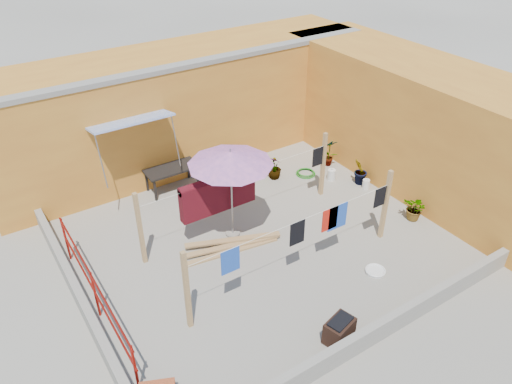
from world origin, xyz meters
TOP-DOWN VIEW (x-y plane):
  - ground at (0.00, 0.00)m, footprint 80.00×80.00m
  - wall_back at (0.50, 4.69)m, footprint 11.00×3.27m
  - wall_right at (5.20, 0.00)m, footprint 2.40×9.00m
  - parapet_front at (0.00, -3.58)m, footprint 8.30×0.16m
  - parapet_left at (-4.08, 0.00)m, footprint 0.16×7.30m
  - red_railing at (-3.85, -0.20)m, footprint 0.05×4.20m
  - clothesline_rig at (-0.44, 0.54)m, footprint 5.09×2.35m
  - patio_umbrella at (-0.37, 0.58)m, footprint 2.39×2.39m
  - outdoor_table at (-0.68, 3.20)m, footprint 1.41×0.71m
  - lumber_pile at (-0.63, 0.14)m, footprint 2.33×0.94m
  - brazier at (-0.37, -3.20)m, footprint 0.64×0.51m
  - white_basin at (1.51, -2.25)m, footprint 0.45×0.45m
  - water_jug_a at (3.22, 1.22)m, footprint 0.23×0.23m
  - water_jug_b at (3.70, 0.35)m, footprint 0.19×0.19m
  - green_hose at (2.80, 1.83)m, footprint 0.56×0.56m
  - plant_back_a at (1.03, 3.20)m, footprint 0.82×0.75m
  - plant_back_b at (1.94, 2.16)m, footprint 0.49×0.49m
  - plant_right_a at (3.68, 1.89)m, footprint 0.51×0.41m
  - plant_right_b at (3.70, 0.61)m, footprint 0.56×0.54m
  - plant_right_c at (3.69, -1.36)m, footprint 0.55×0.62m

SIDE VIEW (x-z plane):
  - ground at x=0.00m, z-range 0.00..0.00m
  - green_hose at x=2.80m, z-range 0.00..0.08m
  - white_basin at x=1.51m, z-range 0.00..0.08m
  - lumber_pile at x=-0.63m, z-range 0.00..0.14m
  - water_jug_b at x=3.70m, z-range -0.02..0.29m
  - water_jug_a at x=3.22m, z-range -0.02..0.33m
  - parapet_front at x=0.00m, z-range 0.00..0.44m
  - parapet_left at x=-4.08m, z-range 0.00..0.44m
  - brazier at x=-0.37m, z-range -0.01..0.50m
  - plant_right_c at x=3.69m, z-range 0.00..0.64m
  - plant_back_b at x=1.94m, z-range 0.00..0.67m
  - plant_back_a at x=1.03m, z-range 0.00..0.77m
  - plant_right_b at x=3.70m, z-range 0.00..0.79m
  - plant_right_a at x=3.68m, z-range 0.00..0.85m
  - outdoor_table at x=-0.68m, z-range 0.27..0.93m
  - red_railing at x=-3.85m, z-range 0.17..1.27m
  - clothesline_rig at x=-0.44m, z-range 0.16..1.96m
  - wall_right at x=5.20m, z-range 0.00..3.20m
  - wall_back at x=0.50m, z-range 0.00..3.21m
  - patio_umbrella at x=-0.37m, z-range 0.91..3.20m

